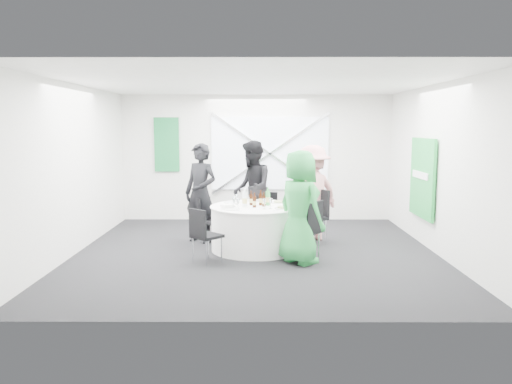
{
  "coord_description": "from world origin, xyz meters",
  "views": [
    {
      "loc": [
        0.03,
        -8.17,
        2.11
      ],
      "look_at": [
        0.0,
        0.2,
        1.0
      ],
      "focal_mm": 35.0,
      "sensor_mm": 36.0,
      "label": 1
    }
  ],
  "objects_px": {
    "chair_front_right": "(308,226)",
    "person_woman_green": "(300,207)",
    "banquet_table": "(256,228)",
    "clear_water_bottle": "(245,199)",
    "chair_front_left": "(203,232)",
    "green_water_bottle": "(268,198)",
    "person_man_back": "(252,189)",
    "chair_back_left": "(208,217)",
    "person_woman_pink": "(312,193)",
    "person_man_back_left": "(201,193)",
    "chair_back": "(267,211)",
    "chair_back_right": "(317,212)"
  },
  "relations": [
    {
      "from": "green_water_bottle",
      "to": "chair_front_left",
      "type": "bearing_deg",
      "value": -136.79
    },
    {
      "from": "chair_front_left",
      "to": "chair_back_left",
      "type": "bearing_deg",
      "value": -44.88
    },
    {
      "from": "chair_back",
      "to": "person_woman_pink",
      "type": "relative_size",
      "value": 0.48
    },
    {
      "from": "banquet_table",
      "to": "clear_water_bottle",
      "type": "bearing_deg",
      "value": -158.32
    },
    {
      "from": "chair_back_left",
      "to": "person_man_back_left",
      "type": "xyz_separation_m",
      "value": [
        -0.14,
        0.07,
        0.43
      ]
    },
    {
      "from": "banquet_table",
      "to": "chair_front_left",
      "type": "relative_size",
      "value": 1.81
    },
    {
      "from": "person_man_back",
      "to": "person_woman_green",
      "type": "distance_m",
      "value": 2.0
    },
    {
      "from": "chair_back",
      "to": "person_man_back_left",
      "type": "bearing_deg",
      "value": -147.16
    },
    {
      "from": "chair_back_left",
      "to": "chair_front_right",
      "type": "xyz_separation_m",
      "value": [
        1.68,
        -1.25,
        0.09
      ]
    },
    {
      "from": "banquet_table",
      "to": "clear_water_bottle",
      "type": "height_order",
      "value": "clear_water_bottle"
    },
    {
      "from": "chair_back_left",
      "to": "chair_front_left",
      "type": "bearing_deg",
      "value": -146.26
    },
    {
      "from": "chair_front_right",
      "to": "person_man_back",
      "type": "height_order",
      "value": "person_man_back"
    },
    {
      "from": "person_woman_pink",
      "to": "banquet_table",
      "type": "bearing_deg",
      "value": 0.0
    },
    {
      "from": "clear_water_bottle",
      "to": "banquet_table",
      "type": "bearing_deg",
      "value": 21.68
    },
    {
      "from": "chair_back",
      "to": "green_water_bottle",
      "type": "relative_size",
      "value": 2.75
    },
    {
      "from": "chair_back_left",
      "to": "person_woman_pink",
      "type": "bearing_deg",
      "value": -52.82
    },
    {
      "from": "banquet_table",
      "to": "chair_back",
      "type": "distance_m",
      "value": 1.12
    },
    {
      "from": "chair_back",
      "to": "clear_water_bottle",
      "type": "height_order",
      "value": "clear_water_bottle"
    },
    {
      "from": "person_man_back_left",
      "to": "chair_back_right",
      "type": "bearing_deg",
      "value": 28.36
    },
    {
      "from": "clear_water_bottle",
      "to": "chair_back_left",
      "type": "bearing_deg",
      "value": 138.08
    },
    {
      "from": "chair_back_right",
      "to": "chair_front_right",
      "type": "relative_size",
      "value": 1.02
    },
    {
      "from": "chair_back_left",
      "to": "person_woman_pink",
      "type": "height_order",
      "value": "person_woman_pink"
    },
    {
      "from": "chair_back",
      "to": "person_man_back_left",
      "type": "relative_size",
      "value": 0.47
    },
    {
      "from": "banquet_table",
      "to": "chair_front_right",
      "type": "xyz_separation_m",
      "value": [
        0.82,
        -0.72,
        0.18
      ]
    },
    {
      "from": "chair_front_left",
      "to": "clear_water_bottle",
      "type": "bearing_deg",
      "value": -84.97
    },
    {
      "from": "person_man_back",
      "to": "banquet_table",
      "type": "bearing_deg",
      "value": 0.0
    },
    {
      "from": "chair_front_left",
      "to": "person_man_back_left",
      "type": "xyz_separation_m",
      "value": [
        -0.2,
        1.48,
        0.4
      ]
    },
    {
      "from": "chair_back_left",
      "to": "person_woman_green",
      "type": "bearing_deg",
      "value": -99.81
    },
    {
      "from": "chair_front_right",
      "to": "person_woman_green",
      "type": "bearing_deg",
      "value": -14.53
    },
    {
      "from": "chair_front_right",
      "to": "person_woman_pink",
      "type": "relative_size",
      "value": 0.54
    },
    {
      "from": "person_man_back_left",
      "to": "person_woman_green",
      "type": "height_order",
      "value": "person_man_back_left"
    },
    {
      "from": "chair_back",
      "to": "chair_back_right",
      "type": "height_order",
      "value": "chair_back_right"
    },
    {
      "from": "clear_water_bottle",
      "to": "green_water_bottle",
      "type": "bearing_deg",
      "value": 21.37
    },
    {
      "from": "chair_front_left",
      "to": "person_man_back",
      "type": "height_order",
      "value": "person_man_back"
    },
    {
      "from": "person_man_back_left",
      "to": "chair_back",
      "type": "bearing_deg",
      "value": 52.82
    },
    {
      "from": "chair_back_right",
      "to": "clear_water_bottle",
      "type": "height_order",
      "value": "clear_water_bottle"
    },
    {
      "from": "chair_back",
      "to": "chair_back_left",
      "type": "height_order",
      "value": "chair_back"
    },
    {
      "from": "banquet_table",
      "to": "chair_back",
      "type": "bearing_deg",
      "value": 79.1
    },
    {
      "from": "chair_front_right",
      "to": "person_woman_pink",
      "type": "height_order",
      "value": "person_woman_pink"
    },
    {
      "from": "banquet_table",
      "to": "clear_water_bottle",
      "type": "distance_m",
      "value": 0.54
    },
    {
      "from": "chair_back_left",
      "to": "person_woman_pink",
      "type": "relative_size",
      "value": 0.46
    },
    {
      "from": "green_water_bottle",
      "to": "banquet_table",
      "type": "bearing_deg",
      "value": -158.92
    },
    {
      "from": "chair_front_right",
      "to": "person_man_back",
      "type": "xyz_separation_m",
      "value": [
        -0.9,
        1.76,
        0.36
      ]
    },
    {
      "from": "chair_back_left",
      "to": "chair_back",
      "type": "bearing_deg",
      "value": -30.88
    },
    {
      "from": "chair_front_left",
      "to": "green_water_bottle",
      "type": "height_order",
      "value": "green_water_bottle"
    },
    {
      "from": "person_man_back",
      "to": "person_man_back_left",
      "type": "bearing_deg",
      "value": -69.7
    },
    {
      "from": "chair_front_right",
      "to": "person_woman_green",
      "type": "height_order",
      "value": "person_woman_green"
    },
    {
      "from": "banquet_table",
      "to": "chair_back_right",
      "type": "relative_size",
      "value": 1.6
    },
    {
      "from": "person_woman_green",
      "to": "chair_front_left",
      "type": "bearing_deg",
      "value": 52.59
    },
    {
      "from": "chair_front_left",
      "to": "chair_back_right",
      "type": "bearing_deg",
      "value": -101.17
    }
  ]
}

